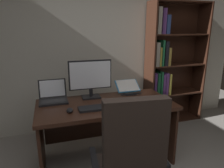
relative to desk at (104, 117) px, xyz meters
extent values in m
cube|color=beige|center=(0.17, 0.96, 0.88)|extent=(4.99, 0.12, 2.85)
cube|color=#381E14|center=(0.00, -0.08, 0.19)|extent=(1.55, 0.74, 0.04)
cube|color=#381E14|center=(-0.74, -0.08, -0.19)|extent=(0.03, 0.68, 0.71)
cube|color=#381E14|center=(0.74, -0.08, -0.19)|extent=(0.03, 0.68, 0.71)
cube|color=#381E14|center=(0.00, 0.27, -0.15)|extent=(1.43, 0.03, 0.49)
cube|color=#381E14|center=(0.95, 0.71, 0.45)|extent=(0.02, 0.33, 1.98)
cube|color=#381E14|center=(1.92, 0.71, 0.45)|extent=(0.02, 0.33, 1.98)
cube|color=#381E14|center=(1.44, 0.87, 0.45)|extent=(1.00, 0.01, 1.98)
cube|color=#381E14|center=(1.44, 0.71, -0.53)|extent=(0.95, 0.31, 0.02)
cube|color=maroon|center=(1.01, 0.68, -0.34)|extent=(0.05, 0.25, 0.35)
cube|color=maroon|center=(1.07, 0.68, -0.36)|extent=(0.04, 0.25, 0.32)
cube|color=gray|center=(1.13, 0.68, -0.36)|extent=(0.06, 0.24, 0.32)
cube|color=maroon|center=(1.19, 0.67, -0.34)|extent=(0.04, 0.22, 0.35)
cube|color=black|center=(1.24, 0.65, -0.38)|extent=(0.05, 0.20, 0.28)
cube|color=#381E14|center=(1.44, 0.71, -0.04)|extent=(0.95, 0.31, 0.02)
cube|color=#512D66|center=(1.00, 0.69, 0.16)|extent=(0.04, 0.26, 0.38)
cube|color=#195633|center=(1.06, 0.68, 0.16)|extent=(0.05, 0.25, 0.37)
cube|color=#195633|center=(1.12, 0.69, 0.17)|extent=(0.03, 0.26, 0.40)
cube|color=#512D66|center=(1.16, 0.69, 0.15)|extent=(0.04, 0.27, 0.35)
cube|color=#512D66|center=(1.21, 0.68, 0.15)|extent=(0.05, 0.26, 0.36)
cube|color=gold|center=(1.27, 0.68, 0.15)|extent=(0.03, 0.24, 0.35)
cube|color=#381E14|center=(1.44, 0.71, 0.45)|extent=(0.95, 0.31, 0.02)
cube|color=gray|center=(1.01, 0.67, 0.65)|extent=(0.06, 0.23, 0.37)
cube|color=gold|center=(1.06, 0.66, 0.61)|extent=(0.03, 0.21, 0.29)
cube|color=#195633|center=(1.11, 0.67, 0.66)|extent=(0.03, 0.22, 0.40)
cube|color=black|center=(1.17, 0.67, 0.65)|extent=(0.05, 0.22, 0.38)
cube|color=olive|center=(1.22, 0.69, 0.60)|extent=(0.04, 0.26, 0.28)
cube|color=#381E14|center=(1.44, 0.71, 0.94)|extent=(0.95, 0.31, 0.02)
cube|color=gray|center=(1.01, 0.68, 1.15)|extent=(0.06, 0.25, 0.39)
cube|color=#512D66|center=(1.09, 0.66, 1.14)|extent=(0.06, 0.21, 0.37)
cube|color=navy|center=(1.16, 0.68, 1.09)|extent=(0.06, 0.25, 0.28)
cube|color=#381E14|center=(1.44, 0.71, 1.43)|extent=(0.95, 0.31, 0.02)
cube|color=#2D231E|center=(-0.04, -0.99, 0.23)|extent=(0.48, 0.15, 0.69)
cube|color=black|center=(-0.29, -0.76, -0.03)|extent=(0.09, 0.39, 0.04)
cube|color=black|center=(0.26, -0.82, -0.03)|extent=(0.09, 0.39, 0.04)
cube|color=black|center=(-0.12, 0.16, 0.22)|extent=(0.22, 0.16, 0.02)
cylinder|color=black|center=(-0.12, 0.16, 0.27)|extent=(0.04, 0.04, 0.09)
cube|color=black|center=(-0.12, 0.17, 0.49)|extent=(0.52, 0.02, 0.36)
cube|color=white|center=(-0.12, 0.15, 0.49)|extent=(0.49, 0.00, 0.33)
cube|color=black|center=(-0.57, 0.12, 0.22)|extent=(0.32, 0.23, 0.02)
cube|color=#2D2D30|center=(-0.57, 0.11, 0.23)|extent=(0.27, 0.13, 0.00)
cube|color=black|center=(-0.57, 0.27, 0.34)|extent=(0.32, 0.05, 0.22)
cube|color=white|center=(-0.57, 0.26, 0.34)|extent=(0.29, 0.04, 0.19)
cube|color=black|center=(-0.12, -0.22, 0.22)|extent=(0.42, 0.15, 0.02)
ellipsoid|color=black|center=(-0.42, -0.22, 0.23)|extent=(0.06, 0.10, 0.04)
cube|color=black|center=(0.39, 0.14, 0.21)|extent=(0.14, 0.12, 0.01)
cube|color=black|center=(0.39, 0.10, 0.23)|extent=(0.28, 0.01, 0.01)
cube|color=#2D84C6|center=(0.39, 0.24, 0.30)|extent=(0.31, 0.19, 0.13)
cube|color=white|center=(0.39, 0.23, 0.30)|extent=(0.28, 0.17, 0.11)
cube|color=navy|center=(0.33, -0.29, 0.21)|extent=(0.27, 0.32, 0.01)
cube|color=navy|center=(0.55, -0.25, 0.21)|extent=(0.27, 0.32, 0.01)
cube|color=white|center=(0.33, -0.29, 0.22)|extent=(0.25, 0.30, 0.02)
cube|color=white|center=(0.55, -0.25, 0.22)|extent=(0.25, 0.30, 0.02)
cylinder|color=#B7B7BC|center=(0.44, -0.27, 0.22)|extent=(0.07, 0.26, 0.02)
cube|color=white|center=(0.12, -0.12, 0.21)|extent=(0.16, 0.22, 0.01)
cylinder|color=maroon|center=(0.14, -0.12, 0.22)|extent=(0.14, 0.04, 0.01)
camera|label=1|loc=(-0.59, -2.20, 1.03)|focal=32.70mm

